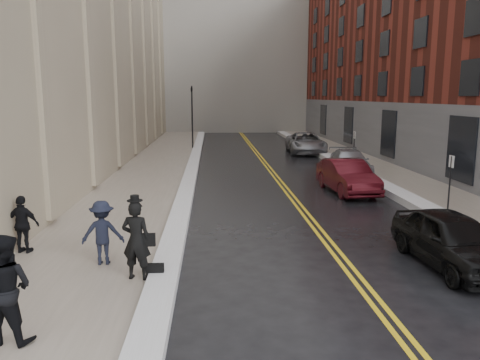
{
  "coord_description": "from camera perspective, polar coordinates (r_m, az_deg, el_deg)",
  "views": [
    {
      "loc": [
        -1.02,
        -8.75,
        4.41
      ],
      "look_at": [
        -0.07,
        6.82,
        1.6
      ],
      "focal_mm": 35.0,
      "sensor_mm": 36.0,
      "label": 1
    }
  ],
  "objects": [
    {
      "name": "car_silver_far",
      "position": [
        36.77,
        8.02,
        4.5
      ],
      "size": [
        2.97,
        5.93,
        1.61
      ],
      "primitive_type": "imported",
      "rotation": [
        0.0,
        0.0,
        -0.05
      ],
      "color": "gray",
      "rests_on": "ground"
    },
    {
      "name": "pedestrian_main",
      "position": [
        11.25,
        -12.53,
        -7.18
      ],
      "size": [
        0.77,
        0.59,
        1.89
      ],
      "primitive_type": "imported",
      "rotation": [
        0.0,
        0.0,
        2.93
      ],
      "color": "black",
      "rests_on": "sidewalk_left"
    },
    {
      "name": "traffic_signal",
      "position": [
        38.8,
        -5.86,
        8.21
      ],
      "size": [
        0.18,
        0.15,
        5.2
      ],
      "color": "black",
      "rests_on": "ground"
    },
    {
      "name": "car_black",
      "position": [
        13.44,
        24.43,
        -6.64
      ],
      "size": [
        1.95,
        4.35,
        1.45
      ],
      "primitive_type": "imported",
      "rotation": [
        0.0,
        0.0,
        0.06
      ],
      "color": "black",
      "rests_on": "ground"
    },
    {
      "name": "ground",
      "position": [
        9.85,
        2.95,
        -16.41
      ],
      "size": [
        160.0,
        160.0,
        0.0
      ],
      "primitive_type": "plane",
      "color": "black",
      "rests_on": "ground"
    },
    {
      "name": "snow_ridge_left",
      "position": [
        25.14,
        -6.11,
        0.36
      ],
      "size": [
        0.7,
        60.8,
        0.26
      ],
      "primitive_type": "cube",
      "color": "silver",
      "rests_on": "ground"
    },
    {
      "name": "pedestrian_c",
      "position": [
        14.14,
        -24.95,
        -4.93
      ],
      "size": [
        0.99,
        0.56,
        1.6
      ],
      "primitive_type": "imported",
      "rotation": [
        0.0,
        0.0,
        2.95
      ],
      "color": "black",
      "rests_on": "sidewalk_left"
    },
    {
      "name": "lane_stripe_a",
      "position": [
        25.36,
        4.29,
        0.19
      ],
      "size": [
        0.12,
        64.0,
        0.01
      ],
      "primitive_type": "cube",
      "color": "gold",
      "rests_on": "ground"
    },
    {
      "name": "lane_stripe_b",
      "position": [
        25.4,
        4.82,
        0.19
      ],
      "size": [
        0.12,
        64.0,
        0.01
      ],
      "primitive_type": "cube",
      "color": "gold",
      "rests_on": "ground"
    },
    {
      "name": "sidewalk_left",
      "position": [
        25.36,
        -11.3,
        0.18
      ],
      "size": [
        4.0,
        64.0,
        0.15
      ],
      "primitive_type": "cube",
      "color": "gray",
      "rests_on": "ground"
    },
    {
      "name": "snow_ridge_right",
      "position": [
        26.4,
        14.6,
        0.6
      ],
      "size": [
        0.85,
        60.8,
        0.3
      ],
      "primitive_type": "cube",
      "color": "silver",
      "rests_on": "ground"
    },
    {
      "name": "car_silver_near",
      "position": [
        27.29,
        13.23,
        2.11
      ],
      "size": [
        2.34,
        4.89,
        1.38
      ],
      "primitive_type": "imported",
      "rotation": [
        0.0,
        0.0,
        -0.09
      ],
      "color": "#96979D",
      "rests_on": "ground"
    },
    {
      "name": "pedestrian_a",
      "position": [
        9.25,
        -26.65,
        -11.75
      ],
      "size": [
        1.09,
        0.93,
        1.95
      ],
      "primitive_type": "imported",
      "rotation": [
        0.0,
        0.0,
        2.92
      ],
      "color": "black",
      "rests_on": "sidewalk_left"
    },
    {
      "name": "parking_sign_near",
      "position": [
        19.22,
        24.24,
        0.17
      ],
      "size": [
        0.06,
        0.35,
        2.23
      ],
      "color": "black",
      "rests_on": "ground"
    },
    {
      "name": "parking_sign_far",
      "position": [
        30.25,
        13.74,
        4.14
      ],
      "size": [
        0.06,
        0.35,
        2.23
      ],
      "color": "black",
      "rests_on": "ground"
    },
    {
      "name": "pedestrian_b",
      "position": [
        12.5,
        -16.42,
        -6.15
      ],
      "size": [
        1.11,
        0.68,
        1.65
      ],
      "primitive_type": "imported",
      "rotation": [
        0.0,
        0.0,
        3.21
      ],
      "color": "black",
      "rests_on": "sidewalk_left"
    },
    {
      "name": "sidewalk_right",
      "position": [
        27.05,
        18.33,
        0.48
      ],
      "size": [
        3.0,
        64.0,
        0.15
      ],
      "primitive_type": "cube",
      "color": "gray",
      "rests_on": "ground"
    },
    {
      "name": "car_maroon",
      "position": [
        22.09,
        12.93,
        0.45
      ],
      "size": [
        1.97,
        4.73,
        1.52
      ],
      "primitive_type": "imported",
      "rotation": [
        0.0,
        0.0,
        0.08
      ],
      "color": "#450C13",
      "rests_on": "ground"
    }
  ]
}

